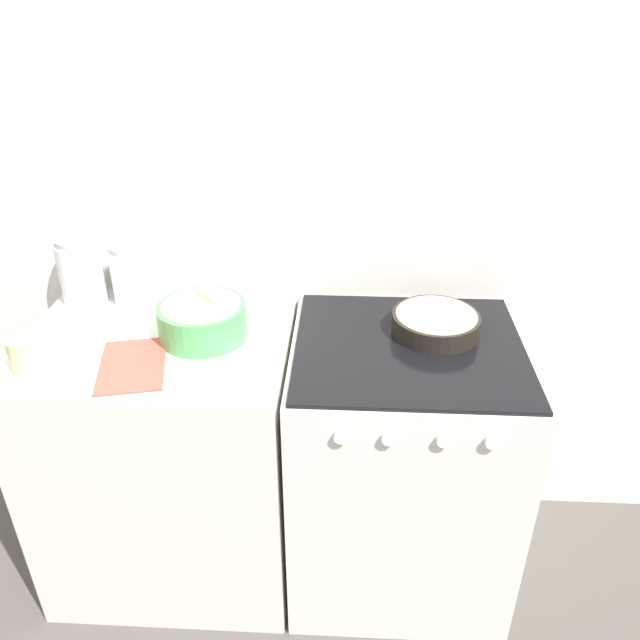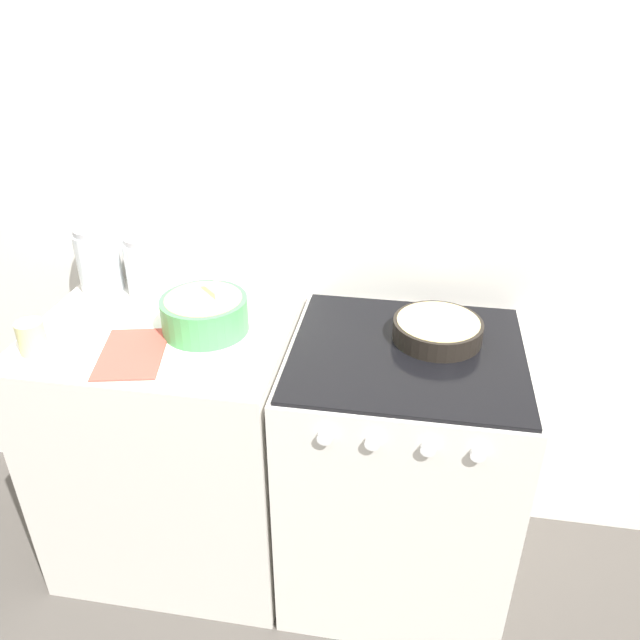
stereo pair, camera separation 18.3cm
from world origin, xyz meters
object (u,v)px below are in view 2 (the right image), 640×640
object	(u,v)px
stove	(398,470)
storage_jar_left	(99,264)
baking_pan	(438,329)
storage_jar_middle	(147,269)
mixing_bowl	(205,312)
tin_can	(32,337)

from	to	relation	value
stove	storage_jar_left	size ratio (longest dim) A/B	4.15
baking_pan	storage_jar_middle	size ratio (longest dim) A/B	1.30
mixing_bowl	storage_jar_middle	bearing A→B (deg)	141.94
baking_pan	storage_jar_left	size ratio (longest dim) A/B	1.19
storage_jar_left	storage_jar_middle	world-z (taller)	storage_jar_left
mixing_bowl	storage_jar_left	world-z (taller)	mixing_bowl
stove	storage_jar_middle	bearing A→B (deg)	165.53
stove	storage_jar_middle	xyz separation A→B (m)	(-0.89, 0.23, 0.55)
storage_jar_left	storage_jar_middle	xyz separation A→B (m)	(0.17, 0.00, -0.01)
stove	storage_jar_middle	size ratio (longest dim) A/B	4.52
storage_jar_left	tin_can	world-z (taller)	storage_jar_left
tin_can	storage_jar_left	bearing A→B (deg)	88.79
baking_pan	storage_jar_left	distance (m)	1.15
baking_pan	storage_jar_left	bearing A→B (deg)	172.48
storage_jar_left	tin_can	distance (m)	0.42
storage_jar_left	mixing_bowl	bearing A→B (deg)	-25.53
baking_pan	tin_can	world-z (taller)	tin_can
stove	mixing_bowl	xyz separation A→B (m)	(-0.62, 0.02, 0.53)
baking_pan	storage_jar_middle	xyz separation A→B (m)	(-0.97, 0.15, 0.05)
stove	baking_pan	distance (m)	0.51
mixing_bowl	storage_jar_middle	world-z (taller)	mixing_bowl
mixing_bowl	storage_jar_left	size ratio (longest dim) A/B	1.18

